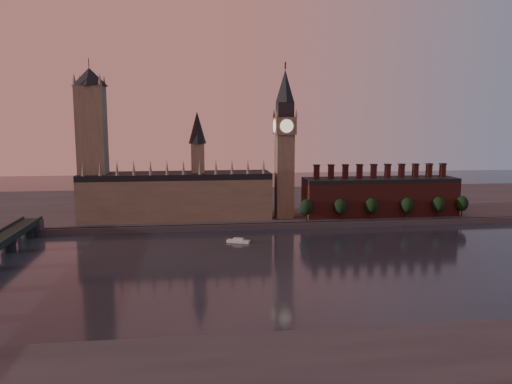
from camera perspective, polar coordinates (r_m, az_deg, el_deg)
ground at (r=247.78m, az=5.60°, el=-8.65°), size 900.00×900.00×0.00m
north_bank at (r=418.49m, az=0.18°, el=-1.42°), size 900.00×182.00×4.00m
palace_of_westminster at (r=349.80m, az=-8.97°, el=-0.16°), size 130.00×30.30×74.00m
victoria_tower at (r=352.70m, az=-18.22°, el=5.72°), size 24.00×24.00×108.00m
big_ben at (r=347.35m, az=3.30°, el=5.71°), size 15.00×15.00×107.00m
chimney_block at (r=370.28m, az=13.96°, el=-0.44°), size 110.00×25.00×37.00m
embankment_tree_0 at (r=339.90m, az=5.76°, el=-1.73°), size 8.60×8.60×14.88m
embankment_tree_1 at (r=345.73m, az=9.61°, el=-1.64°), size 8.60×8.60×14.88m
embankment_tree_2 at (r=352.89m, az=13.04°, el=-1.53°), size 8.60×8.60×14.88m
embankment_tree_3 at (r=361.81m, az=16.89°, el=-1.44°), size 8.60×8.60×14.88m
embankment_tree_4 at (r=372.08m, az=20.15°, el=-1.33°), size 8.60×8.60×14.88m
embankment_tree_5 at (r=381.59m, az=22.49°, el=-1.23°), size 8.60×8.60×14.88m
river_boat at (r=296.60m, az=-2.04°, el=-5.60°), size 14.04×8.54×2.71m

